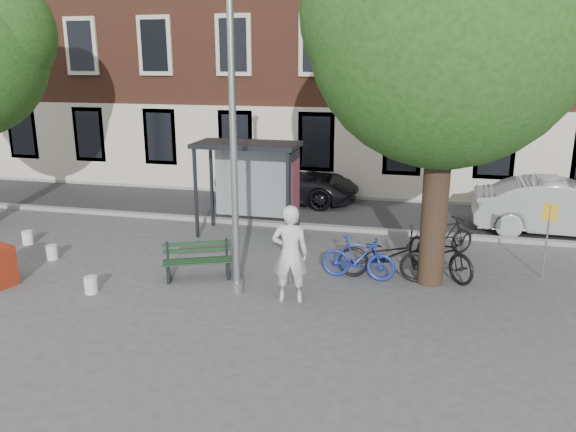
% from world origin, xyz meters
% --- Properties ---
extents(ground, '(90.00, 90.00, 0.00)m').
position_xyz_m(ground, '(0.00, 0.00, 0.00)').
color(ground, '#4C4C4F').
rests_on(ground, ground).
extents(road, '(40.00, 4.00, 0.01)m').
position_xyz_m(road, '(0.00, 7.00, 0.01)').
color(road, '#28282B').
rests_on(road, ground).
extents(curb_near, '(40.00, 0.25, 0.12)m').
position_xyz_m(curb_near, '(0.00, 5.00, 0.06)').
color(curb_near, gray).
rests_on(curb_near, ground).
extents(curb_far, '(40.00, 0.25, 0.12)m').
position_xyz_m(curb_far, '(0.00, 9.00, 0.06)').
color(curb_far, gray).
rests_on(curb_far, ground).
extents(building_row, '(30.00, 8.00, 14.00)m').
position_xyz_m(building_row, '(0.00, 13.00, 7.00)').
color(building_row, brown).
rests_on(building_row, ground).
extents(lamppost, '(0.28, 0.35, 6.11)m').
position_xyz_m(lamppost, '(0.00, 0.00, 2.78)').
color(lamppost, '#9EA0A3').
rests_on(lamppost, ground).
extents(tree_right, '(5.76, 5.60, 8.20)m').
position_xyz_m(tree_right, '(4.01, 1.38, 5.62)').
color(tree_right, black).
rests_on(tree_right, ground).
extents(bus_shelter, '(2.85, 1.45, 2.62)m').
position_xyz_m(bus_shelter, '(-0.61, 4.11, 1.92)').
color(bus_shelter, '#1E2328').
rests_on(bus_shelter, ground).
extents(painter, '(0.81, 0.59, 2.03)m').
position_xyz_m(painter, '(1.20, -0.17, 1.02)').
color(painter, silver).
rests_on(painter, ground).
extents(bench, '(1.62, 1.07, 0.80)m').
position_xyz_m(bench, '(-1.12, 0.57, 0.37)').
color(bench, '#1E2328').
rests_on(bench, ground).
extents(bike_a, '(2.11, 0.74, 1.11)m').
position_xyz_m(bike_a, '(2.99, 1.47, 0.55)').
color(bike_a, black).
rests_on(bike_a, ground).
extents(bike_b, '(1.70, 0.59, 1.01)m').
position_xyz_m(bike_b, '(2.42, 1.35, 0.50)').
color(bike_b, navy).
rests_on(bike_b, ground).
extents(bike_c, '(1.97, 2.11, 1.13)m').
position_xyz_m(bike_c, '(4.20, 2.07, 0.56)').
color(bike_c, black).
rests_on(bike_c, ground).
extents(bike_d, '(1.64, 1.41, 1.02)m').
position_xyz_m(bike_d, '(4.36, 3.39, 0.51)').
color(bike_d, black).
rests_on(bike_d, ground).
extents(car_dark, '(5.05, 2.56, 1.37)m').
position_xyz_m(car_dark, '(-0.82, 8.10, 0.68)').
color(car_dark, black).
rests_on(car_dark, ground).
extents(car_silver, '(4.85, 1.82, 1.58)m').
position_xyz_m(car_silver, '(7.60, 6.00, 0.79)').
color(car_silver, '#A6A9AD').
rests_on(car_silver, ground).
extents(bucket_a, '(0.31, 0.31, 0.36)m').
position_xyz_m(bucket_a, '(-3.00, -0.78, 0.18)').
color(bucket_a, silver).
rests_on(bucket_a, ground).
extents(bucket_b, '(0.30, 0.30, 0.36)m').
position_xyz_m(bucket_b, '(-5.13, 0.87, 0.18)').
color(bucket_b, silver).
rests_on(bucket_b, ground).
extents(bucket_c, '(0.33, 0.33, 0.36)m').
position_xyz_m(bucket_c, '(-6.52, 1.78, 0.18)').
color(bucket_c, white).
rests_on(bucket_c, ground).
extents(notice_sign, '(0.29, 0.13, 1.75)m').
position_xyz_m(notice_sign, '(6.49, 2.36, 1.24)').
color(notice_sign, '#9EA0A3').
rests_on(notice_sign, ground).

